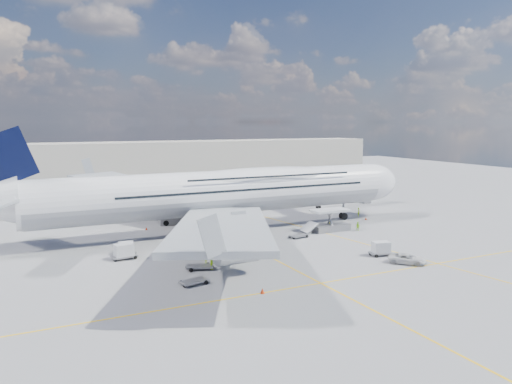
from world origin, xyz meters
name	(u,v)px	position (x,y,z in m)	size (l,w,h in m)	color
ground	(247,245)	(0.00, 0.00, 0.00)	(300.00, 300.00, 0.00)	gray
taxi_line_main	(247,245)	(0.00, 0.00, 0.01)	(0.25, 220.00, 0.01)	yellow
taxi_line_cross	(321,283)	(0.00, -20.00, 0.01)	(120.00, 0.25, 0.01)	yellow
taxi_line_diag	(293,224)	(14.00, 10.00, 0.01)	(0.25, 100.00, 0.01)	yellow
airliner	(223,192)	(0.26, 10.00, 6.87)	(77.26, 79.15, 23.71)	white
jet_bridge	(332,177)	(29.81, 20.94, 6.85)	(18.80, 12.10, 8.50)	#B7B7BC
cargo_loader	(329,223)	(16.82, 2.89, 1.25)	(8.53, 3.20, 3.67)	silver
terminal	(120,161)	(0.00, 95.00, 6.00)	(180.00, 16.00, 12.00)	#B2AD9E
tree_line	(193,155)	(40.00, 140.00, 4.00)	(160.00, 6.00, 8.00)	#193814
dolly_row_a	(124,251)	(-18.17, 0.24, 1.13)	(3.49, 2.13, 2.09)	gray
dolly_row_b	(200,266)	(-10.63, -8.72, 0.39)	(3.87, 2.94, 0.51)	gray
dolly_row_c	(194,281)	(-13.23, -13.95, 0.36)	(3.45, 2.33, 0.46)	gray
dolly_back	(126,248)	(-17.42, 2.70, 0.94)	(3.01, 2.02, 1.75)	gray
dolly_nose_far	(381,248)	(14.14, -13.64, 1.06)	(3.43, 2.40, 1.97)	gray
dolly_nose_near	(298,236)	(9.49, 0.71, 0.35)	(3.38, 2.38, 0.45)	gray
baggage_tug	(211,242)	(-5.39, 0.97, 0.84)	(3.29, 2.06, 1.91)	silver
catering_truck_inner	(175,215)	(-5.03, 19.93, 1.70)	(6.09, 2.53, 3.60)	gray
catering_truck_outer	(120,198)	(-10.14, 43.70, 1.86)	(6.98, 3.40, 4.01)	gray
service_van	(407,259)	(14.56, -18.34, 0.67)	(2.21, 4.79, 1.33)	silver
crew_nose	(359,212)	(29.61, 11.28, 0.85)	(0.62, 0.41, 1.71)	#BBEF19
crew_loader	(358,226)	(21.21, 0.59, 0.78)	(0.76, 0.59, 1.56)	#9CEE19
crew_wing	(212,263)	(-9.32, -9.45, 0.85)	(0.99, 0.41, 1.69)	#B5EB18
crew_van	(329,225)	(17.48, 3.74, 0.84)	(0.82, 0.53, 1.68)	#DAE818
crew_tug	(206,258)	(-9.00, -6.71, 0.82)	(1.06, 0.61, 1.64)	#CBFA1A
cone_nose	(366,219)	(28.55, 7.67, 0.26)	(0.42, 0.42, 0.53)	red
cone_wing_left_inner	(146,229)	(-10.96, 17.20, 0.24)	(0.38, 0.38, 0.49)	red
cone_wing_left_outer	(155,213)	(-5.97, 30.73, 0.31)	(0.50, 0.50, 0.64)	red
cone_wing_right_inner	(164,251)	(-12.48, 1.06, 0.29)	(0.47, 0.47, 0.60)	red
cone_wing_right_outer	(262,291)	(-7.60, -20.15, 0.30)	(0.48, 0.48, 0.61)	red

